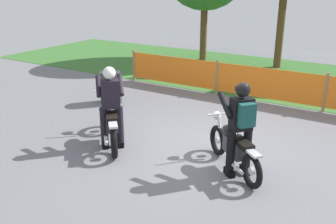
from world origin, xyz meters
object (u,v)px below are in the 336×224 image
at_px(rider_lead, 241,125).
at_px(spare_drum, 111,87).
at_px(motorcycle_lead, 233,147).
at_px(motorcycle_trailing, 111,121).
at_px(traffic_cone, 248,114).
at_px(rider_trailing, 111,104).

xyz_separation_m(rider_lead, spare_drum, (-4.54, 1.99, -0.51)).
height_order(motorcycle_lead, motorcycle_trailing, motorcycle_trailing).
bearing_deg(spare_drum, motorcycle_lead, -23.00).
height_order(motorcycle_trailing, traffic_cone, motorcycle_trailing).
height_order(rider_lead, spare_drum, rider_lead).
relative_size(rider_lead, rider_trailing, 1.00).
relative_size(motorcycle_lead, traffic_cone, 2.87).
bearing_deg(rider_lead, traffic_cone, -32.97).
relative_size(motorcycle_trailing, rider_lead, 0.96).
height_order(rider_lead, rider_trailing, same).
bearing_deg(motorcycle_trailing, spare_drum, -2.69).
bearing_deg(rider_lead, motorcycle_lead, 0.51).
relative_size(traffic_cone, spare_drum, 0.60).
xyz_separation_m(motorcycle_trailing, rider_trailing, (0.14, -0.15, 0.44)).
height_order(motorcycle_lead, traffic_cone, motorcycle_lead).
distance_m(motorcycle_lead, motorcycle_trailing, 2.64).
bearing_deg(motorcycle_trailing, rider_lead, -130.81).
distance_m(motorcycle_trailing, rider_lead, 2.83).
distance_m(rider_lead, spare_drum, 4.99).
xyz_separation_m(rider_trailing, traffic_cone, (1.94, 2.63, -0.66)).
bearing_deg(traffic_cone, motorcycle_trailing, -129.96).
xyz_separation_m(rider_lead, traffic_cone, (-0.71, 2.39, -0.69)).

